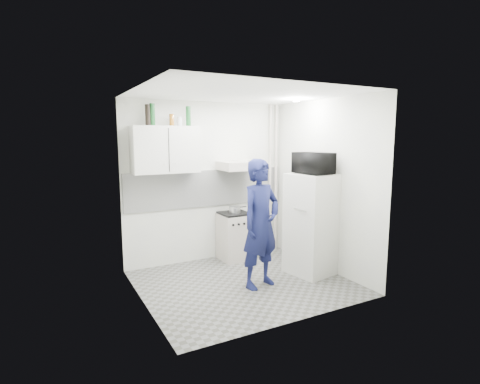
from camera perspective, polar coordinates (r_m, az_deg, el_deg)
name	(u,v)px	position (r m, az deg, el deg)	size (l,w,h in m)	color
floor	(244,283)	(5.42, 0.57, -13.68)	(2.80, 2.80, 0.00)	#5E5E5D
ceiling	(244,94)	(5.06, 0.61, 14.78)	(2.80, 2.80, 0.00)	white
wall_back	(207,182)	(6.20, -5.00, 1.51)	(2.80, 2.80, 0.00)	silver
wall_left	(140,200)	(4.58, -14.95, -1.15)	(2.60, 2.60, 0.00)	silver
wall_right	(324,185)	(5.88, 12.63, 0.98)	(2.60, 2.60, 0.00)	silver
person	(261,224)	(5.08, 3.18, -4.84)	(0.64, 0.42, 1.75)	#12163F
stove	(234,237)	(6.30, -0.85, -6.82)	(0.48, 0.48, 0.77)	#B8ADA1
fridge	(312,224)	(5.70, 10.91, -4.81)	(0.62, 0.62, 1.50)	silver
stove_top	(234,213)	(6.21, -0.86, -3.28)	(0.46, 0.46, 0.03)	black
saucepan	(235,210)	(6.19, -0.82, -2.69)	(0.19, 0.19, 0.10)	silver
microwave	(314,163)	(5.57, 11.16, 4.33)	(0.38, 0.56, 0.31)	black
bottle_b	(148,115)	(5.67, -13.87, 11.32)	(0.08, 0.08, 0.30)	black
bottle_c	(152,115)	(5.69, -13.21, 11.42)	(0.08, 0.08, 0.32)	#144C1E
canister_a	(172,120)	(5.77, -10.37, 10.74)	(0.07, 0.07, 0.18)	brown
canister_b	(180,121)	(5.81, -9.18, 10.57)	(0.07, 0.07, 0.14)	#B2B7BC
bottle_e	(188,116)	(5.86, -7.88, 11.36)	(0.07, 0.07, 0.30)	#144C1E
upper_cabinet	(165,150)	(5.73, -11.31, 6.35)	(1.00, 0.35, 0.70)	silver
range_hood	(238,166)	(6.14, -0.23, 4.01)	(0.60, 0.50, 0.14)	#B8ADA1
backsplash	(208,188)	(6.19, -4.93, 0.58)	(2.74, 0.03, 0.60)	white
pipe_a	(276,179)	(6.74, 5.48, 2.06)	(0.05, 0.05, 2.60)	#B8ADA1
pipe_b	(270,179)	(6.68, 4.62, 2.01)	(0.04, 0.04, 2.60)	#B8ADA1
ceiling_spot_fixture	(296,101)	(5.76, 8.60, 13.60)	(0.10, 0.10, 0.02)	white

